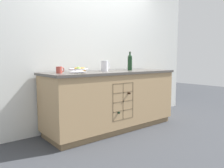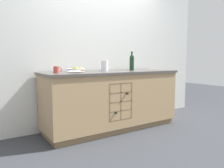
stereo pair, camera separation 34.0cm
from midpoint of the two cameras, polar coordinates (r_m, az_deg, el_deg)
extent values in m
plane|color=#383A3F|center=(3.55, -2.80, -11.47)|extent=(14.00, 14.00, 0.00)
cube|color=silver|center=(3.73, -6.73, 9.21)|extent=(4.52, 0.06, 2.55)
cube|color=olive|center=(3.53, -2.80, -10.77)|extent=(2.06, 0.63, 0.09)
cube|color=tan|center=(3.43, -2.84, -3.78)|extent=(2.12, 0.69, 0.78)
cube|color=#514C47|center=(3.39, -2.88, 3.05)|extent=(2.16, 0.73, 0.03)
cube|color=olive|center=(3.20, -1.29, -4.34)|extent=(0.38, 0.01, 0.52)
cube|color=olive|center=(3.04, -3.55, -4.89)|extent=(0.02, 0.10, 0.52)
cube|color=olive|center=(3.28, 1.93, -4.08)|extent=(0.02, 0.10, 0.52)
cube|color=olive|center=(3.21, -0.70, -9.07)|extent=(0.38, 0.10, 0.02)
cube|color=olive|center=(3.18, -0.71, -6.79)|extent=(0.38, 0.10, 0.02)
cube|color=olive|center=(3.15, -0.71, -4.48)|extent=(0.38, 0.10, 0.02)
cube|color=olive|center=(3.13, -0.71, -2.13)|extent=(0.38, 0.10, 0.02)
cube|color=olive|center=(3.12, -0.72, 0.25)|extent=(0.38, 0.10, 0.02)
cube|color=olive|center=(3.15, -0.71, -4.48)|extent=(0.02, 0.10, 0.52)
cylinder|color=black|center=(3.23, -3.42, -6.94)|extent=(0.08, 0.21, 0.08)
cylinder|color=black|center=(3.11, -1.78, -7.44)|extent=(0.03, 0.09, 0.03)
cylinder|color=black|center=(3.27, -0.50, -2.12)|extent=(0.08, 0.20, 0.08)
cylinder|color=black|center=(3.17, 1.11, -2.40)|extent=(0.03, 0.09, 0.03)
cylinder|color=silver|center=(3.02, -11.99, 2.98)|extent=(0.12, 0.12, 0.01)
cone|color=silver|center=(3.02, -12.00, 3.52)|extent=(0.24, 0.24, 0.05)
torus|color=silver|center=(3.02, -12.00, 3.80)|extent=(0.26, 0.26, 0.02)
sphere|color=gold|center=(3.06, -12.55, 3.67)|extent=(0.07, 0.07, 0.07)
sphere|color=#7FA838|center=(3.00, -11.98, 3.69)|extent=(0.07, 0.07, 0.07)
sphere|color=gold|center=(3.06, -11.01, 3.69)|extent=(0.06, 0.06, 0.06)
sphere|color=gold|center=(3.01, -10.71, 3.65)|extent=(0.06, 0.06, 0.06)
cylinder|color=white|center=(3.37, -4.86, 4.71)|extent=(0.11, 0.11, 0.16)
torus|color=white|center=(3.37, -4.87, 6.03)|extent=(0.11, 0.11, 0.01)
torus|color=white|center=(3.41, -4.07, 4.87)|extent=(0.11, 0.01, 0.11)
cylinder|color=#B7473D|center=(2.94, -16.93, 3.52)|extent=(0.08, 0.08, 0.09)
torus|color=#B7473D|center=(2.95, -16.21, 3.59)|extent=(0.07, 0.01, 0.07)
cylinder|color=#19381E|center=(3.69, 2.05, 5.22)|extent=(0.08, 0.08, 0.21)
sphere|color=#19381E|center=(3.69, 2.06, 7.05)|extent=(0.07, 0.07, 0.07)
cylinder|color=#19381E|center=(3.69, 2.06, 7.55)|extent=(0.03, 0.03, 0.09)
cylinder|color=black|center=(3.69, 2.06, 8.34)|extent=(0.03, 0.03, 0.01)
camera|label=1|loc=(0.17, -92.86, -0.31)|focal=35.00mm
camera|label=2|loc=(0.17, 87.14, 0.31)|focal=35.00mm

